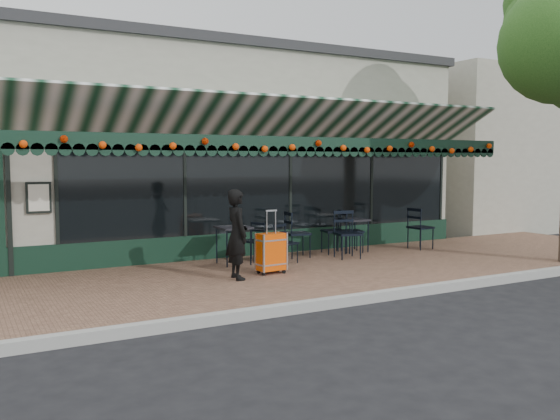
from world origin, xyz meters
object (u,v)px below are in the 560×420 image
cafe_table_a (353,222)px  chair_a_right (352,232)px  chair_a_left (334,231)px  chair_b_left (253,241)px  cafe_table_b (233,230)px  chair_a_front (347,234)px  chair_b_front (286,244)px  suitcase (271,253)px  chair_a_extra (421,228)px  chair_b_right (298,234)px  woman (237,234)px

cafe_table_a → chair_a_right: (-0.06, -0.06, -0.20)m
chair_a_left → chair_b_left: size_ratio=1.22×
cafe_table_b → chair_b_left: 0.58m
chair_a_front → chair_b_front: bearing=-171.8°
cafe_table_b → chair_a_left: (2.43, 0.17, -0.18)m
cafe_table_a → chair_b_front: size_ratio=0.94×
chair_a_right → chair_b_left: size_ratio=1.15×
suitcase → cafe_table_b: (-0.19, 1.19, 0.28)m
chair_a_extra → chair_b_front: bearing=88.9°
cafe_table_a → chair_b_right: 1.44m
woman → chair_a_extra: bearing=-73.0°
chair_a_left → chair_a_front: bearing=2.4°
chair_a_front → chair_b_right: 1.02m
suitcase → chair_a_left: 2.63m
suitcase → chair_b_front: bearing=40.8°
woman → suitcase: bearing=-74.0°
suitcase → cafe_table_a: suitcase is taller
woman → chair_b_front: bearing=-52.8°
woman → chair_b_left: bearing=-29.8°
woman → cafe_table_b: (0.54, 1.34, -0.10)m
chair_b_left → cafe_table_a: bearing=65.8°
chair_a_left → cafe_table_a: bearing=102.9°
cafe_table_b → chair_a_extra: 4.55m
cafe_table_a → chair_b_left: chair_b_left is taller
chair_b_right → cafe_table_b: bearing=104.5°
cafe_table_a → chair_b_left: size_ratio=0.93×
woman → chair_a_left: 3.35m
cafe_table_a → chair_a_extra: size_ratio=0.76×
woman → chair_b_right: 2.54m
chair_a_right → chair_a_front: (-0.55, -0.60, 0.04)m
suitcase → chair_a_right: suitcase is taller
chair_a_extra → chair_a_left: bearing=75.7°
chair_a_front → chair_a_extra: (2.20, 0.26, -0.02)m
cafe_table_a → chair_b_left: 2.47m
chair_a_right → chair_a_left: bearing=100.2°
suitcase → cafe_table_b: size_ratio=1.53×
chair_b_right → suitcase: bearing=144.6°
chair_b_right → cafe_table_a: bearing=-78.1°
chair_a_front → chair_b_right: chair_a_front is taller
chair_a_front → chair_b_front: 1.40m
cafe_table_b → chair_a_extra: bearing=-2.8°
chair_b_front → cafe_table_b: bearing=139.5°
suitcase → chair_b_left: bearing=71.6°
chair_a_right → chair_b_right: bearing=105.7°
woman → chair_a_extra: woman is taller
chair_b_front → cafe_table_a: bearing=-1.6°
chair_a_left → chair_b_front: chair_a_left is taller
woman → chair_a_front: woman is taller
chair_a_left → chair_a_extra: size_ratio=1.00×
chair_a_left → chair_a_right: bearing=95.1°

